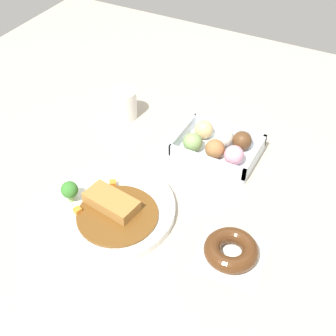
% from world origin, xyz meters
% --- Properties ---
extents(ground_plane, '(1.60, 1.60, 0.00)m').
position_xyz_m(ground_plane, '(0.00, 0.00, 0.00)').
color(ground_plane, '#B2A893').
extents(curry_plate, '(0.28, 0.28, 0.07)m').
position_xyz_m(curry_plate, '(-0.03, -0.11, 0.01)').
color(curry_plate, white).
rests_on(curry_plate, ground_plane).
extents(donut_box, '(0.19, 0.14, 0.06)m').
position_xyz_m(donut_box, '(0.09, 0.17, 0.03)').
color(donut_box, silver).
rests_on(donut_box, ground_plane).
extents(chocolate_ring_donut, '(0.14, 0.14, 0.03)m').
position_xyz_m(chocolate_ring_donut, '(0.24, -0.10, 0.02)').
color(chocolate_ring_donut, white).
rests_on(chocolate_ring_donut, ground_plane).
extents(coffee_mug, '(0.06, 0.06, 0.08)m').
position_xyz_m(coffee_mug, '(-0.18, 0.20, 0.04)').
color(coffee_mug, silver).
rests_on(coffee_mug, ground_plane).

